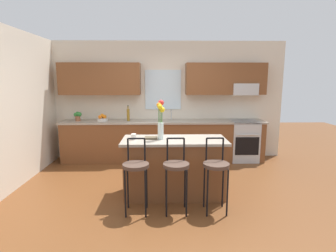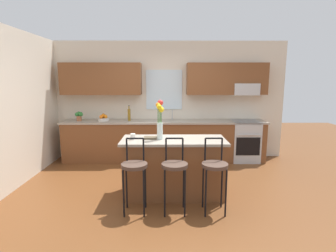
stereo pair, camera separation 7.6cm
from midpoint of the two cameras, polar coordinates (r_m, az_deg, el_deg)
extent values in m
plane|color=brown|center=(4.60, -1.38, -13.57)|extent=(14.00, 14.00, 0.00)
cube|color=beige|center=(5.22, -30.84, 3.19)|extent=(0.12, 4.60, 2.70)
cube|color=beige|center=(6.30, -1.41, 5.52)|extent=(5.60, 0.12, 2.70)
cube|color=brown|center=(6.21, -14.71, 9.76)|extent=(1.79, 0.34, 0.70)
cube|color=brown|center=(6.21, 11.87, 9.87)|extent=(1.79, 0.34, 0.70)
cube|color=silver|center=(6.21, -1.42, 7.77)|extent=(0.83, 0.03, 0.90)
cube|color=#B7BABC|center=(6.29, 15.64, 7.62)|extent=(0.56, 0.36, 0.26)
cube|color=brown|center=(6.08, -1.37, -3.32)|extent=(4.50, 0.60, 0.88)
cube|color=#9E9384|center=(5.99, -1.39, 0.96)|extent=(4.56, 0.64, 0.04)
cube|color=#B7BABC|center=(6.00, 0.39, 0.50)|extent=(0.54, 0.38, 0.11)
cylinder|color=#B7BABC|center=(6.14, 0.35, 2.40)|extent=(0.02, 0.02, 0.22)
cylinder|color=#B7BABC|center=(6.06, 0.37, 3.36)|extent=(0.02, 0.12, 0.02)
cube|color=#B7BABC|center=(6.33, 15.46, -2.98)|extent=(0.60, 0.60, 0.92)
cube|color=black|center=(6.07, 16.23, -4.15)|extent=(0.52, 0.02, 0.40)
cylinder|color=#B7BABC|center=(5.98, 16.45, -1.82)|extent=(0.50, 0.02, 0.02)
cube|color=brown|center=(4.28, 0.81, -9.09)|extent=(1.54, 0.62, 0.88)
cube|color=#9E9384|center=(4.16, 0.83, -3.09)|extent=(1.62, 0.70, 0.04)
cylinder|color=black|center=(3.70, -9.77, -14.23)|extent=(0.02, 0.02, 0.66)
cylinder|color=black|center=(3.67, -5.47, -14.33)|extent=(0.02, 0.02, 0.66)
cylinder|color=black|center=(3.95, -9.19, -12.63)|extent=(0.02, 0.02, 0.66)
cylinder|color=black|center=(3.92, -5.18, -12.71)|extent=(0.02, 0.02, 0.66)
cylinder|color=#4C382D|center=(3.68, -7.52, -8.38)|extent=(0.36, 0.36, 0.05)
cylinder|color=black|center=(3.77, -9.14, -5.04)|extent=(0.02, 0.02, 0.32)
cylinder|color=black|center=(3.75, -5.58, -5.06)|extent=(0.02, 0.02, 0.32)
cylinder|color=black|center=(3.72, -7.42, -2.68)|extent=(0.23, 0.02, 0.02)
cylinder|color=black|center=(3.66, -0.95, -14.35)|extent=(0.02, 0.02, 0.66)
cylinder|color=black|center=(3.68, 3.39, -14.29)|extent=(0.02, 0.02, 0.66)
cylinder|color=black|center=(3.91, -0.98, -12.72)|extent=(0.02, 0.02, 0.66)
cylinder|color=black|center=(3.92, 3.07, -12.67)|extent=(0.02, 0.02, 0.66)
cylinder|color=#4C382D|center=(3.66, 1.15, -8.39)|extent=(0.36, 0.36, 0.05)
cylinder|color=black|center=(3.74, -0.73, -5.06)|extent=(0.02, 0.02, 0.32)
cylinder|color=black|center=(3.75, 2.87, -5.03)|extent=(0.02, 0.02, 0.32)
cylinder|color=black|center=(3.70, 1.08, -2.66)|extent=(0.23, 0.02, 0.02)
cylinder|color=black|center=(3.71, 7.85, -14.15)|extent=(0.02, 0.02, 0.66)
cylinder|color=black|center=(3.76, 12.04, -13.94)|extent=(0.02, 0.02, 0.66)
cylinder|color=black|center=(3.95, 7.22, -12.56)|extent=(0.02, 0.02, 0.66)
cylinder|color=black|center=(4.00, 11.14, -12.39)|extent=(0.02, 0.02, 0.66)
cylinder|color=#4C382D|center=(3.73, 9.72, -8.22)|extent=(0.36, 0.36, 0.05)
cylinder|color=black|center=(3.78, 7.67, -4.97)|extent=(0.02, 0.02, 0.32)
cylinder|color=black|center=(3.82, 11.14, -4.90)|extent=(0.02, 0.02, 0.32)
cylinder|color=black|center=(3.76, 9.49, -2.58)|extent=(0.23, 0.02, 0.02)
cylinder|color=silver|center=(4.11, -2.12, -1.11)|extent=(0.09, 0.09, 0.26)
cylinder|color=#3D722D|center=(4.08, -1.82, 0.83)|extent=(0.01, 0.01, 0.39)
sphere|color=yellow|center=(4.05, -1.84, 3.54)|extent=(0.09, 0.09, 0.09)
cylinder|color=#3D722D|center=(4.12, -2.02, 1.63)|extent=(0.01, 0.01, 0.49)
sphere|color=red|center=(4.09, -2.04, 5.03)|extent=(0.09, 0.09, 0.09)
cylinder|color=#3D722D|center=(4.07, -2.52, 1.33)|extent=(0.01, 0.01, 0.46)
sphere|color=orange|center=(4.05, -2.55, 4.54)|extent=(0.07, 0.07, 0.07)
cylinder|color=#3D722D|center=(4.05, -2.27, 1.09)|extent=(0.01, 0.01, 0.43)
sphere|color=yellow|center=(4.02, -2.29, 4.14)|extent=(0.08, 0.08, 0.08)
cylinder|color=silver|center=(4.15, -7.91, -2.29)|extent=(0.08, 0.08, 0.09)
cube|color=brown|center=(4.17, -4.17, -2.55)|extent=(0.20, 0.15, 0.03)
cylinder|color=silver|center=(6.14, -14.23, 1.35)|extent=(0.24, 0.24, 0.06)
sphere|color=orange|center=(6.12, -13.76, 1.95)|extent=(0.08, 0.08, 0.08)
sphere|color=orange|center=(6.18, -14.00, 2.02)|extent=(0.08, 0.08, 0.08)
sphere|color=orange|center=(6.17, -14.59, 1.98)|extent=(0.07, 0.07, 0.07)
sphere|color=orange|center=(6.11, -14.72, 1.90)|extent=(0.08, 0.08, 0.08)
sphere|color=orange|center=(6.13, -14.27, 2.22)|extent=(0.08, 0.08, 0.08)
cylinder|color=olive|center=(6.03, -8.89, 2.36)|extent=(0.06, 0.06, 0.27)
cylinder|color=olive|center=(6.01, -8.94, 3.94)|extent=(0.03, 0.03, 0.07)
cylinder|color=black|center=(6.00, -8.95, 4.32)|extent=(0.03, 0.03, 0.02)
cylinder|color=#9E5B3D|center=(6.28, -19.10, 1.52)|extent=(0.11, 0.11, 0.11)
sphere|color=#2D7A33|center=(6.27, -19.16, 2.56)|extent=(0.08, 0.08, 0.08)
sphere|color=#2D7A33|center=(6.30, -19.46, 2.30)|extent=(0.10, 0.10, 0.10)
sphere|color=#2D7A33|center=(6.25, -18.83, 2.37)|extent=(0.11, 0.11, 0.11)
camera|label=1|loc=(0.04, -90.45, -0.08)|focal=28.42mm
camera|label=2|loc=(0.04, 89.55, 0.08)|focal=28.42mm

